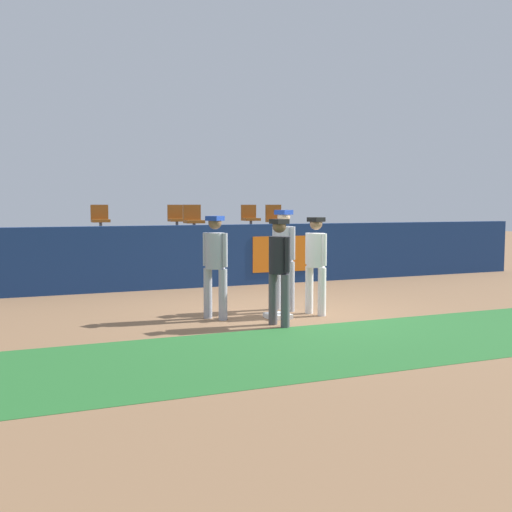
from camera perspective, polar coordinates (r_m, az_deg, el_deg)
ground_plane at (r=10.66m, az=2.87°, el=-5.68°), size 60.00×60.00×0.00m
grass_foreground_strip at (r=8.65m, az=9.53°, el=-8.21°), size 18.00×2.80×0.01m
first_base at (r=10.42m, az=2.09°, el=-5.70°), size 0.40×0.40×0.08m
player_fielder_home at (r=10.67m, az=5.68°, el=-0.25°), size 0.42×0.57×1.74m
player_runner_visitor at (r=10.22m, az=-3.91°, el=-0.35°), size 0.47×0.47×1.77m
player_coach_visitor at (r=11.04m, az=2.64°, el=0.33°), size 0.47×0.48×1.86m
player_umpire at (r=9.62m, az=2.22°, el=-0.79°), size 0.40×0.47×1.73m
field_wall at (r=14.39m, az=-4.11°, el=0.03°), size 18.00×0.26×1.48m
bleacher_platform at (r=16.86m, az=-6.86°, el=0.10°), size 18.00×4.80×1.12m
seat_back_right at (r=18.16m, az=-0.57°, el=3.74°), size 0.48×0.44×0.84m
seat_back_left at (r=17.03m, az=-14.60°, el=3.51°), size 0.47×0.44×0.84m
seat_front_right at (r=16.51m, az=1.83°, el=3.62°), size 0.45×0.44×0.84m
seat_back_center at (r=17.44m, az=-7.59°, el=3.65°), size 0.45×0.44×0.84m
seat_front_center at (r=15.70m, az=-5.99°, el=3.54°), size 0.47×0.44×0.84m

